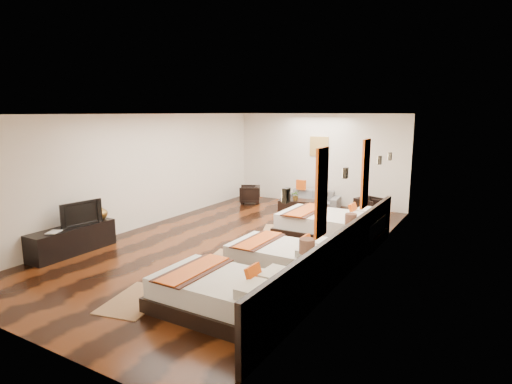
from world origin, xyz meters
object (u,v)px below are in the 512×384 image
Objects in this scene: book at (49,232)px; coffee_table at (297,207)px; table_plant at (296,195)px; figurine at (100,212)px; tv_console at (72,240)px; nightstand_a at (306,275)px; bed_mid at (284,258)px; bed_near at (226,294)px; bed_far at (331,226)px; armchair_right at (370,208)px; nightstand_b at (350,241)px; sofa at (311,199)px; armchair_left at (250,194)px; tv at (79,213)px.

book is 0.28× the size of coffee_table.
table_plant is at bearing -87.98° from coffee_table.
figurine reaches higher than book.
tv_console is 5.96m from coffee_table.
coffee_table is at bearing 65.00° from tv_console.
bed_mid is at bearing 136.01° from nightstand_a.
bed_far reaches higher than bed_near.
bed_mid is at bearing 7.62° from figurine.
table_plant is (2.52, 5.83, -0.02)m from book.
figurine reaches higher than armchair_right.
bed_far is 2.51× the size of nightstand_a.
bed_mid is at bearing -90.11° from bed_far.
armchair_right is 2.25× the size of table_plant.
bed_far is 1.18m from nightstand_b.
book is at bearing -113.11° from coffee_table.
bed_mid reaches higher than sofa.
sofa is 5.99× the size of table_plant.
nightstand_b reaches higher than bed_mid.
armchair_left is (0.64, 6.42, -0.28)m from book.
nightstand_a is at bearing -77.89° from tv.
table_plant is at bearing 45.50° from armchair_left.
nightstand_a is (0.75, 1.13, 0.05)m from bed_near.
coffee_table is (2.47, 5.23, -0.61)m from tv.
figurine is 0.20× the size of sofa.
armchair_right is at bearing -29.93° from tv.
bed_far reaches higher than coffee_table.
sofa is at bearing 112.37° from nightstand_a.
tv is at bearing -152.66° from nightstand_b.
armchair_left is 1.95m from coffee_table.
bed_near is at bearing -123.60° from nightstand_a.
armchair_left is 3.81m from armchair_right.
bed_near is 6.10× the size of figurine.
bed_far is 1.35× the size of sofa.
bed_far is 5.42m from tv.
bed_near is 4.24m from tv_console.
armchair_right is at bearing 95.26° from nightstand_a.
bed_far is 3.69× the size of armchair_left.
armchair_left is at bearing 162.50° from table_plant.
book is (0.00, -0.50, 0.29)m from tv_console.
nightstand_a is at bearing -74.71° from sofa.
bed_near reaches higher than coffee_table.
figurine is (-4.95, -1.99, 0.42)m from nightstand_b.
nightstand_a reaches higher than nightstand_b.
armchair_left reaches higher than tv_console.
bed_mid is 5.44m from sofa.
figurine is 0.55× the size of armchair_left.
coffee_table is at bearing 92.02° from table_plant.
tv reaches higher than nightstand_a.
bed_mid is at bearing 16.94° from tv_console.
armchair_left is (-3.56, 6.50, 0.01)m from bed_near.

